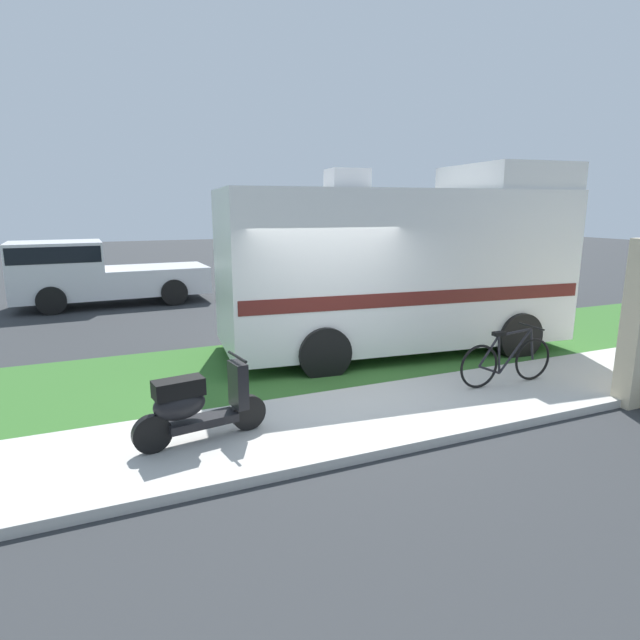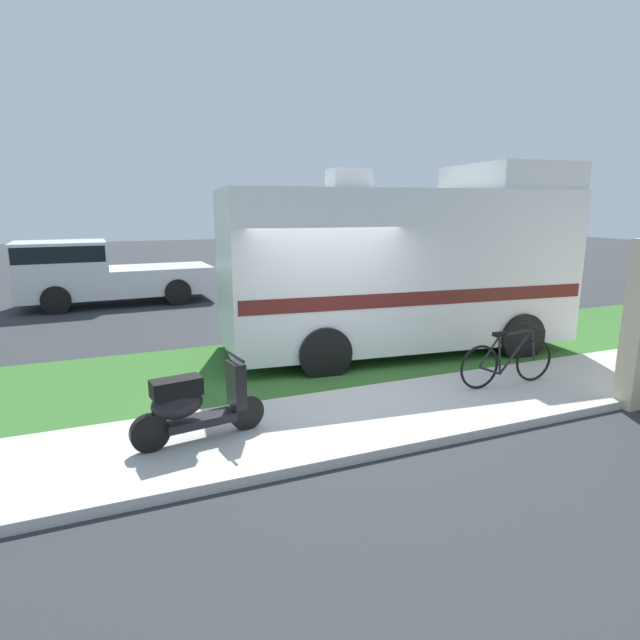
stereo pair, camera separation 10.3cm
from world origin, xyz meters
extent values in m
plane|color=#2D3033|center=(0.00, 0.00, 0.00)|extent=(80.00, 80.00, 0.00)
cube|color=beige|center=(0.00, -1.20, 0.06)|extent=(24.00, 2.00, 0.12)
cube|color=#336628|center=(0.00, 1.50, 0.04)|extent=(24.00, 3.40, 0.08)
cube|color=silver|center=(1.89, 1.64, 1.71)|extent=(6.75, 3.08, 2.82)
cube|color=silver|center=(4.25, 1.40, 3.37)|extent=(2.02, 2.49, 0.50)
cube|color=#591E19|center=(1.89, 1.64, 1.29)|extent=(6.62, 3.09, 0.24)
cube|color=black|center=(5.13, 1.32, 2.20)|extent=(0.28, 2.08, 0.90)
cube|color=silver|center=(0.92, 1.73, 3.30)|extent=(0.76, 0.67, 0.36)
cylinder|color=black|center=(4.03, 2.60, 0.45)|extent=(0.92, 0.37, 0.90)
cylinder|color=black|center=(3.79, 0.27, 0.45)|extent=(0.92, 0.37, 0.90)
cylinder|color=black|center=(0.22, 2.98, 0.45)|extent=(0.92, 0.37, 0.90)
cylinder|color=black|center=(-0.01, 0.65, 0.45)|extent=(0.92, 0.37, 0.90)
cylinder|color=black|center=(-1.78, -1.05, 0.34)|extent=(0.45, 0.17, 0.44)
cylinder|color=black|center=(-2.94, -1.23, 0.34)|extent=(0.45, 0.17, 0.44)
cube|color=black|center=(-2.36, -1.14, 0.36)|extent=(0.85, 0.40, 0.10)
cube|color=black|center=(-2.61, -1.18, 0.82)|extent=(0.59, 0.34, 0.20)
ellipsoid|color=black|center=(-2.61, -1.18, 0.62)|extent=(0.64, 0.39, 0.36)
cube|color=black|center=(-1.90, -1.07, 0.72)|extent=(0.19, 0.34, 0.56)
cylinder|color=black|center=(-1.90, -1.07, 1.07)|extent=(0.11, 0.50, 0.04)
sphere|color=white|center=(-1.90, -1.07, 0.90)|extent=(0.12, 0.12, 0.12)
torus|color=black|center=(2.86, -1.01, 0.46)|extent=(0.68, 0.06, 0.68)
torus|color=black|center=(1.83, -0.98, 0.46)|extent=(0.68, 0.06, 0.68)
cylinder|color=black|center=(2.50, -1.00, 0.63)|extent=(0.58, 0.05, 0.68)
cylinder|color=black|center=(2.19, -0.99, 0.61)|extent=(0.10, 0.04, 0.61)
cylinder|color=black|center=(2.47, -1.00, 0.94)|extent=(0.62, 0.06, 0.09)
cylinder|color=black|center=(2.03, -0.99, 0.38)|extent=(0.41, 0.05, 0.19)
cylinder|color=black|center=(2.00, -0.99, 0.69)|extent=(0.36, 0.05, 0.47)
cylinder|color=black|center=(2.82, -1.01, 0.71)|extent=(0.12, 0.04, 0.51)
cube|color=black|center=(2.16, -0.99, 0.94)|extent=(0.20, 0.11, 0.06)
cylinder|color=black|center=(2.78, -1.01, 1.00)|extent=(0.04, 0.52, 0.03)
cube|color=#1E2328|center=(8.40, 6.20, 1.05)|extent=(2.60, 1.96, 1.53)
cube|color=black|center=(8.40, 6.20, 1.51)|extent=(2.47, 1.98, 0.44)
cube|color=#1E2328|center=(5.51, 6.19, 0.66)|extent=(3.18, 1.97, 0.76)
cylinder|color=black|center=(8.60, 7.14, 0.38)|extent=(0.76, 0.24, 0.76)
cylinder|color=black|center=(8.60, 5.27, 0.38)|extent=(0.76, 0.24, 0.76)
cylinder|color=black|center=(5.13, 7.13, 0.38)|extent=(0.76, 0.24, 0.76)
cylinder|color=black|center=(5.14, 5.25, 0.38)|extent=(0.76, 0.24, 0.76)
cube|color=silver|center=(-4.39, 9.35, 1.08)|extent=(2.47, 2.05, 1.59)
cube|color=black|center=(-4.39, 9.35, 1.57)|extent=(2.35, 2.06, 0.44)
cube|color=silver|center=(-1.72, 9.44, 0.67)|extent=(3.00, 2.07, 0.77)
cylinder|color=black|center=(-4.54, 8.40, 0.38)|extent=(0.77, 0.27, 0.76)
cylinder|color=black|center=(-4.61, 10.28, 0.38)|extent=(0.77, 0.27, 0.76)
cylinder|color=black|center=(-1.34, 8.51, 0.38)|extent=(0.77, 0.27, 0.76)
cylinder|color=black|center=(-1.41, 10.39, 0.38)|extent=(0.77, 0.27, 0.76)
camera|label=1|loc=(-3.34, -6.91, 2.81)|focal=29.10mm
camera|label=2|loc=(-3.24, -6.95, 2.81)|focal=29.10mm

